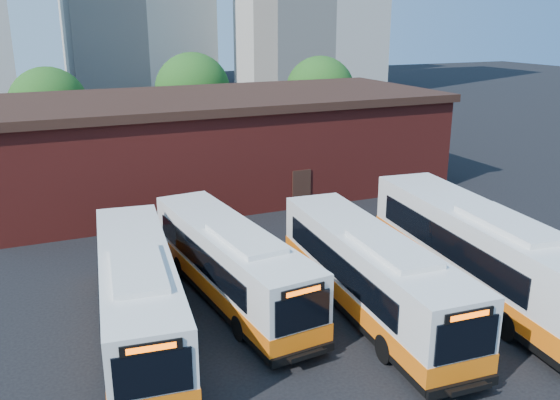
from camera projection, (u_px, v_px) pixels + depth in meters
name	position (u px, v px, depth m)	size (l,w,h in m)	color
ground	(388.00, 319.00, 22.82)	(220.00, 220.00, 0.00)	black
bus_west	(138.00, 297.00, 21.31)	(3.86, 12.38, 3.32)	white
bus_midwest	(231.00, 266.00, 24.14)	(3.50, 12.00, 3.23)	white
bus_mideast	(370.00, 277.00, 22.94)	(3.37, 12.50, 3.37)	white
bus_east	(479.00, 255.00, 24.63)	(4.26, 13.91, 3.74)	white
transit_worker	(446.00, 319.00, 20.75)	(0.73, 0.48, 2.01)	black
depot_building	(222.00, 142.00, 39.37)	(28.60, 12.60, 6.40)	maroon
tree_west	(49.00, 106.00, 45.63)	(6.00, 6.00, 7.65)	#382314
tree_mid	(193.00, 90.00, 51.86)	(6.56, 6.56, 8.36)	#382314
tree_east	(320.00, 91.00, 53.53)	(6.24, 6.24, 7.96)	#382314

